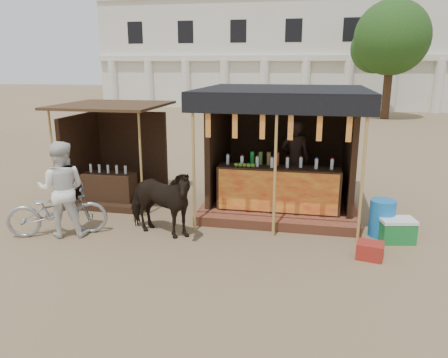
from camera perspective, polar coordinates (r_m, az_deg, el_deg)
ground at (r=7.49m, az=-2.49°, el=-11.27°), size 120.00×120.00×0.00m
main_stall at (r=10.16m, az=7.64°, el=1.82°), size 3.60×3.61×2.78m
secondary_stall at (r=11.15m, az=-14.43°, el=1.70°), size 2.40×2.40×2.38m
cow at (r=8.58m, az=-8.51°, el=-2.97°), size 1.79×1.18×1.39m
motorbike at (r=9.19m, az=-20.96°, el=-3.90°), size 2.01×1.35×1.00m
bystander at (r=9.01m, az=-20.43°, el=-1.27°), size 1.08×0.95×1.88m
blue_barrel at (r=9.12m, az=19.94°, el=-4.82°), size 0.49×0.49×0.73m
red_crate at (r=8.10m, az=18.53°, el=-8.86°), size 0.51×0.45×0.29m
cooler at (r=8.97m, az=21.63°, el=-6.22°), size 0.71×0.56×0.46m
background_building at (r=36.66m, az=6.00°, el=15.81°), size 26.00×7.45×8.18m
tree at (r=29.00m, az=20.62°, el=16.56°), size 4.50×4.40×7.00m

